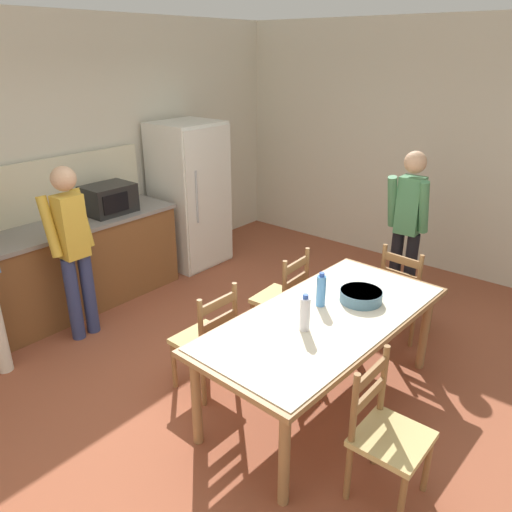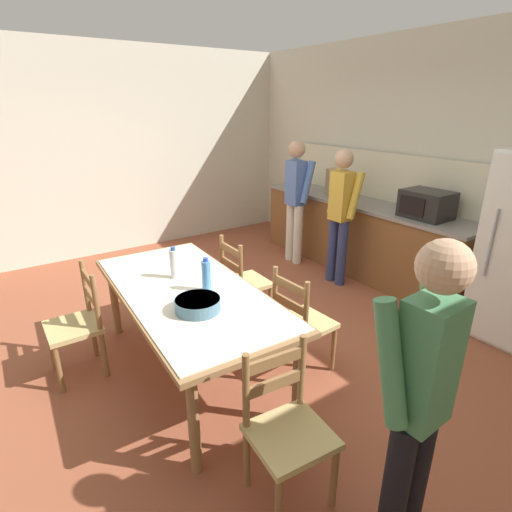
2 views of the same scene
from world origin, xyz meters
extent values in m
plane|color=brown|center=(0.00, 0.00, 0.00)|extent=(8.32, 8.32, 0.00)
cube|color=beige|center=(0.00, 2.66, 1.45)|extent=(6.52, 0.12, 2.90)
cube|color=beige|center=(3.26, 0.00, 1.45)|extent=(0.12, 5.20, 2.90)
cube|color=brown|center=(-0.64, 2.23, 0.44)|extent=(3.11, 0.62, 0.89)
cube|color=gray|center=(-0.64, 2.23, 0.91)|extent=(3.15, 0.66, 0.04)
cube|color=beige|center=(-0.64, 2.54, 1.23)|extent=(3.11, 0.03, 0.60)
cube|color=silver|center=(1.42, 2.20, 0.88)|extent=(0.77, 0.68, 1.76)
cube|color=silver|center=(1.42, 1.85, 0.88)|extent=(0.74, 0.02, 1.69)
cylinder|color=#A5AAB2|center=(1.19, 1.83, 0.97)|extent=(0.02, 0.02, 0.62)
cube|color=black|center=(0.28, 2.21, 1.08)|extent=(0.50, 0.38, 0.30)
cube|color=black|center=(0.23, 2.01, 1.08)|extent=(0.30, 0.01, 0.19)
cylinder|color=olive|center=(-0.83, -0.94, 0.35)|extent=(0.07, 0.07, 0.71)
cylinder|color=olive|center=(1.04, -1.01, 0.35)|extent=(0.07, 0.07, 0.71)
cylinder|color=olive|center=(-0.80, -0.18, 0.35)|extent=(0.07, 0.07, 0.71)
cylinder|color=olive|center=(1.07, -0.25, 0.35)|extent=(0.07, 0.07, 0.71)
cube|color=olive|center=(0.12, -0.59, 0.73)|extent=(2.11, 1.04, 0.04)
cube|color=beige|center=(0.12, -0.59, 0.75)|extent=(2.02, 1.00, 0.01)
cylinder|color=silver|center=(-0.14, -0.58, 0.87)|extent=(0.07, 0.07, 0.24)
cylinder|color=#2D51B2|center=(-0.14, -0.58, 1.01)|extent=(0.04, 0.04, 0.03)
cylinder|color=#4C8ED6|center=(0.23, -0.48, 0.87)|extent=(0.07, 0.07, 0.24)
cylinder|color=#2D51B2|center=(0.23, -0.48, 1.01)|extent=(0.04, 0.04, 0.03)
cylinder|color=slate|center=(0.48, -0.68, 0.80)|extent=(0.32, 0.32, 0.09)
cylinder|color=slate|center=(0.48, -0.68, 0.83)|extent=(0.31, 0.31, 0.02)
cylinder|color=olive|center=(1.64, -0.84, 0.21)|extent=(0.04, 0.04, 0.41)
cylinder|color=olive|center=(1.67, -0.48, 0.21)|extent=(0.04, 0.04, 0.41)
cylinder|color=olive|center=(1.30, -0.81, 0.21)|extent=(0.04, 0.04, 0.41)
cylinder|color=olive|center=(1.33, -0.45, 0.21)|extent=(0.04, 0.04, 0.41)
cube|color=tan|center=(1.49, -0.65, 0.43)|extent=(0.44, 0.45, 0.04)
cylinder|color=olive|center=(1.30, -0.81, 0.68)|extent=(0.04, 0.04, 0.46)
cylinder|color=olive|center=(1.33, -0.45, 0.68)|extent=(0.04, 0.04, 0.46)
cube|color=olive|center=(1.32, -0.63, 0.81)|extent=(0.06, 0.36, 0.07)
cube|color=olive|center=(1.32, -0.63, 0.66)|extent=(0.06, 0.36, 0.07)
cylinder|color=olive|center=(-0.13, 0.40, 0.21)|extent=(0.04, 0.04, 0.41)
cylinder|color=olive|center=(-0.49, 0.41, 0.21)|extent=(0.04, 0.04, 0.41)
cylinder|color=olive|center=(-0.14, 0.06, 0.21)|extent=(0.04, 0.04, 0.41)
cylinder|color=olive|center=(-0.50, 0.07, 0.21)|extent=(0.04, 0.04, 0.41)
cube|color=tan|center=(-0.31, 0.24, 0.43)|extent=(0.43, 0.41, 0.04)
cylinder|color=olive|center=(-0.14, 0.06, 0.68)|extent=(0.04, 0.04, 0.46)
cylinder|color=olive|center=(-0.50, 0.07, 0.68)|extent=(0.04, 0.04, 0.46)
cube|color=olive|center=(-0.32, 0.07, 0.81)|extent=(0.36, 0.03, 0.07)
cube|color=olive|center=(-0.32, 0.07, 0.66)|extent=(0.36, 0.03, 0.07)
cylinder|color=olive|center=(0.79, 0.38, 0.21)|extent=(0.04, 0.04, 0.41)
cylinder|color=olive|center=(0.43, 0.36, 0.21)|extent=(0.04, 0.04, 0.41)
cylinder|color=olive|center=(0.81, 0.04, 0.21)|extent=(0.04, 0.04, 0.41)
cylinder|color=olive|center=(0.45, 0.02, 0.21)|extent=(0.04, 0.04, 0.41)
cube|color=tan|center=(0.62, 0.20, 0.43)|extent=(0.44, 0.42, 0.04)
cylinder|color=olive|center=(0.81, 0.04, 0.68)|extent=(0.04, 0.04, 0.46)
cylinder|color=olive|center=(0.45, 0.02, 0.68)|extent=(0.04, 0.04, 0.46)
cube|color=olive|center=(0.63, 0.03, 0.81)|extent=(0.36, 0.04, 0.07)
cube|color=olive|center=(0.63, 0.03, 0.66)|extent=(0.36, 0.04, 0.07)
cylinder|color=olive|center=(-0.56, -1.55, 0.21)|extent=(0.04, 0.04, 0.41)
cylinder|color=olive|center=(-0.20, -1.55, 0.21)|extent=(0.04, 0.04, 0.41)
cylinder|color=olive|center=(-0.56, -1.21, 0.21)|extent=(0.04, 0.04, 0.41)
cylinder|color=olive|center=(-0.20, -1.21, 0.21)|extent=(0.04, 0.04, 0.41)
cube|color=tan|center=(-0.38, -1.38, 0.43)|extent=(0.42, 0.40, 0.04)
cylinder|color=olive|center=(-0.56, -1.21, 0.68)|extent=(0.04, 0.04, 0.46)
cylinder|color=olive|center=(-0.20, -1.21, 0.68)|extent=(0.04, 0.04, 0.46)
cube|color=olive|center=(-0.38, -1.21, 0.81)|extent=(0.36, 0.02, 0.07)
cube|color=olive|center=(-0.38, -1.21, 0.66)|extent=(0.36, 0.02, 0.07)
cylinder|color=navy|center=(-0.57, 1.68, 0.40)|extent=(0.12, 0.12, 0.81)
cylinder|color=navy|center=(-0.41, 1.68, 0.40)|extent=(0.12, 0.12, 0.81)
cube|color=gold|center=(-0.49, 1.68, 1.10)|extent=(0.23, 0.19, 0.57)
sphere|color=tan|center=(-0.49, 1.68, 1.53)|extent=(0.22, 0.22, 0.22)
cylinder|color=gold|center=(-0.65, 1.75, 1.12)|extent=(0.09, 0.22, 0.55)
cylinder|color=gold|center=(-0.33, 1.75, 1.12)|extent=(0.09, 0.22, 0.55)
cylinder|color=black|center=(2.01, -0.45, 0.41)|extent=(0.12, 0.12, 0.81)
cylinder|color=black|center=(2.00, -0.29, 0.41)|extent=(0.12, 0.12, 0.81)
cube|color=#478456|center=(2.01, -0.37, 1.10)|extent=(0.20, 0.24, 0.58)
sphere|color=tan|center=(2.01, -0.37, 1.53)|extent=(0.22, 0.22, 0.22)
cylinder|color=#478456|center=(1.95, -0.53, 1.13)|extent=(0.22, 0.10, 0.55)
cylinder|color=#478456|center=(1.93, -0.21, 1.13)|extent=(0.22, 0.10, 0.55)
camera|label=1|loc=(-2.64, -2.22, 2.55)|focal=35.00mm
camera|label=2|loc=(2.75, -1.74, 2.11)|focal=28.00mm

